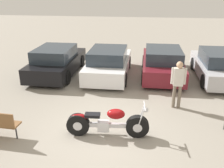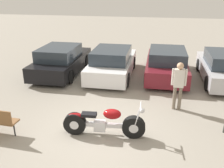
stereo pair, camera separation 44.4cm
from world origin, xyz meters
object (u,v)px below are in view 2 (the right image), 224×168
Objects in this scene: parked_car_silver at (224,68)px; motorcycle at (103,123)px; parked_car_black at (61,61)px; person_standing at (179,82)px; parked_car_white at (112,63)px; parked_car_maroon at (167,64)px.

motorcycle is at bearing -129.64° from parked_car_silver.
parked_car_black is 6.26m from person_standing.
motorcycle is at bearing -82.38° from parked_car_white.
parked_car_white is at bearing 97.62° from motorcycle.
parked_car_maroon is 3.45m from person_standing.
parked_car_maroon is 2.59m from parked_car_silver.
person_standing is (0.33, -3.41, 0.38)m from parked_car_maroon.
motorcycle is 6.09m from parked_car_black.
parked_car_black is (-3.28, 5.13, 0.24)m from motorcycle.
parked_car_maroon is at bearing 8.22° from parked_car_white.
parked_car_silver is (2.58, -0.16, 0.00)m from parked_car_maroon.
parked_car_black and parked_car_maroon have the same top height.
parked_car_black is 2.48× the size of person_standing.
parked_car_black is 2.58m from parked_car_white.
motorcycle is at bearing -135.96° from person_standing.
parked_car_white is (-0.69, 5.18, 0.24)m from motorcycle.
parked_car_white is at bearing 1.20° from parked_car_black.
motorcycle is 0.56× the size of parked_car_white.
parked_car_maroon is at bearing 4.73° from parked_car_black.
parked_car_white is 2.61m from parked_car_maroon.
motorcycle is 0.56× the size of parked_car_silver.
parked_car_maroon is at bearing 95.49° from person_standing.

